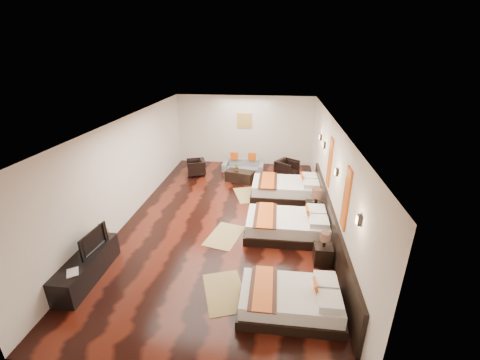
# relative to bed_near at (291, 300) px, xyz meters

# --- Properties ---
(floor) EXTENTS (5.50, 9.50, 0.01)m
(floor) POSITION_rel_bed_near_xyz_m (-1.69, 3.23, -0.24)
(floor) COLOR black
(floor) RESTS_ON ground
(ceiling) EXTENTS (5.50, 9.50, 0.01)m
(ceiling) POSITION_rel_bed_near_xyz_m (-1.69, 3.23, 2.56)
(ceiling) COLOR white
(ceiling) RESTS_ON floor
(back_wall) EXTENTS (5.50, 0.01, 2.80)m
(back_wall) POSITION_rel_bed_near_xyz_m (-1.69, 7.98, 1.16)
(back_wall) COLOR silver
(back_wall) RESTS_ON floor
(left_wall) EXTENTS (0.01, 9.50, 2.80)m
(left_wall) POSITION_rel_bed_near_xyz_m (-4.44, 3.23, 1.16)
(left_wall) COLOR silver
(left_wall) RESTS_ON floor
(right_wall) EXTENTS (0.01, 9.50, 2.80)m
(right_wall) POSITION_rel_bed_near_xyz_m (1.06, 3.23, 1.16)
(right_wall) COLOR silver
(right_wall) RESTS_ON floor
(headboard_panel) EXTENTS (0.08, 6.60, 0.90)m
(headboard_panel) POSITION_rel_bed_near_xyz_m (1.02, 2.43, 0.21)
(headboard_panel) COLOR black
(headboard_panel) RESTS_ON floor
(bed_near) EXTENTS (1.87, 1.17, 0.71)m
(bed_near) POSITION_rel_bed_near_xyz_m (0.00, 0.00, 0.00)
(bed_near) COLOR black
(bed_near) RESTS_ON floor
(bed_mid) EXTENTS (2.14, 1.35, 0.82)m
(bed_mid) POSITION_rel_bed_near_xyz_m (0.00, 2.57, 0.04)
(bed_mid) COLOR black
(bed_mid) RESTS_ON floor
(bed_far) EXTENTS (2.21, 1.39, 0.84)m
(bed_far) POSITION_rel_bed_near_xyz_m (0.00, 4.83, 0.04)
(bed_far) COLOR black
(bed_far) RESTS_ON floor
(nightstand_a) EXTENTS (0.40, 0.40, 0.79)m
(nightstand_a) POSITION_rel_bed_near_xyz_m (0.75, 1.50, 0.03)
(nightstand_a) COLOR black
(nightstand_a) RESTS_ON floor
(nightstand_b) EXTENTS (0.50, 0.50, 0.99)m
(nightstand_b) POSITION_rel_bed_near_xyz_m (0.75, 3.35, 0.11)
(nightstand_b) COLOR black
(nightstand_b) RESTS_ON floor
(jute_mat_near) EXTENTS (1.10, 1.38, 0.01)m
(jute_mat_near) POSITION_rel_bed_near_xyz_m (-1.28, 0.31, -0.24)
(jute_mat_near) COLOR #9F8851
(jute_mat_near) RESTS_ON floor
(jute_mat_mid) EXTENTS (1.02, 1.35, 0.01)m
(jute_mat_mid) POSITION_rel_bed_near_xyz_m (-1.61, 2.31, -0.24)
(jute_mat_mid) COLOR #9F8851
(jute_mat_mid) RESTS_ON floor
(jute_mat_far) EXTENTS (1.10, 1.38, 0.01)m
(jute_mat_far) POSITION_rel_bed_near_xyz_m (-1.26, 4.84, -0.24)
(jute_mat_far) COLOR #9F8851
(jute_mat_far) RESTS_ON floor
(tv_console) EXTENTS (0.50, 1.80, 0.55)m
(tv_console) POSITION_rel_bed_near_xyz_m (-4.19, 0.41, 0.03)
(tv_console) COLOR black
(tv_console) RESTS_ON floor
(tv) EXTENTS (0.19, 0.84, 0.48)m
(tv) POSITION_rel_bed_near_xyz_m (-4.14, 0.62, 0.55)
(tv) COLOR black
(tv) RESTS_ON tv_console
(book) EXTENTS (0.32, 0.34, 0.03)m
(book) POSITION_rel_bed_near_xyz_m (-4.19, -0.18, 0.32)
(book) COLOR black
(book) RESTS_ON tv_console
(figurine) EXTENTS (0.36, 0.36, 0.35)m
(figurine) POSITION_rel_bed_near_xyz_m (-4.19, 1.08, 0.48)
(figurine) COLOR brown
(figurine) RESTS_ON tv_console
(sofa) EXTENTS (1.62, 0.66, 0.47)m
(sofa) POSITION_rel_bed_near_xyz_m (-1.65, 7.01, -0.01)
(sofa) COLOR slate
(sofa) RESTS_ON floor
(armchair_left) EXTENTS (0.85, 0.84, 0.61)m
(armchair_left) POSITION_rel_bed_near_xyz_m (-3.38, 6.40, 0.06)
(armchair_left) COLOR black
(armchair_left) RESTS_ON floor
(armchair_right) EXTENTS (0.99, 0.99, 0.66)m
(armchair_right) POSITION_rel_bed_near_xyz_m (0.05, 6.60, 0.09)
(armchair_right) COLOR black
(armchair_right) RESTS_ON floor
(coffee_table) EXTENTS (1.10, 0.75, 0.40)m
(coffee_table) POSITION_rel_bed_near_xyz_m (-1.65, 5.96, -0.04)
(coffee_table) COLOR black
(coffee_table) RESTS_ON floor
(table_plant) EXTENTS (0.26, 0.23, 0.25)m
(table_plant) POSITION_rel_bed_near_xyz_m (-1.76, 6.00, 0.28)
(table_plant) COLOR #296020
(table_plant) RESTS_ON coffee_table
(orange_panel_a) EXTENTS (0.04, 0.40, 1.30)m
(orange_panel_a) POSITION_rel_bed_near_xyz_m (1.04, 1.33, 1.46)
(orange_panel_a) COLOR #D86014
(orange_panel_a) RESTS_ON right_wall
(orange_panel_b) EXTENTS (0.04, 0.40, 1.30)m
(orange_panel_b) POSITION_rel_bed_near_xyz_m (1.04, 3.53, 1.46)
(orange_panel_b) COLOR #D86014
(orange_panel_b) RESTS_ON right_wall
(sconce_near) EXTENTS (0.07, 0.12, 0.18)m
(sconce_near) POSITION_rel_bed_near_xyz_m (1.01, 0.23, 1.61)
(sconce_near) COLOR black
(sconce_near) RESTS_ON right_wall
(sconce_mid) EXTENTS (0.07, 0.12, 0.18)m
(sconce_mid) POSITION_rel_bed_near_xyz_m (1.01, 2.43, 1.61)
(sconce_mid) COLOR black
(sconce_mid) RESTS_ON right_wall
(sconce_far) EXTENTS (0.07, 0.12, 0.18)m
(sconce_far) POSITION_rel_bed_near_xyz_m (1.01, 4.63, 1.61)
(sconce_far) COLOR black
(sconce_far) RESTS_ON right_wall
(sconce_lounge) EXTENTS (0.07, 0.12, 0.18)m
(sconce_lounge) POSITION_rel_bed_near_xyz_m (1.01, 5.53, 1.61)
(sconce_lounge) COLOR black
(sconce_lounge) RESTS_ON right_wall
(gold_artwork) EXTENTS (0.60, 0.04, 0.60)m
(gold_artwork) POSITION_rel_bed_near_xyz_m (-1.69, 7.96, 1.56)
(gold_artwork) COLOR #AD873F
(gold_artwork) RESTS_ON back_wall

